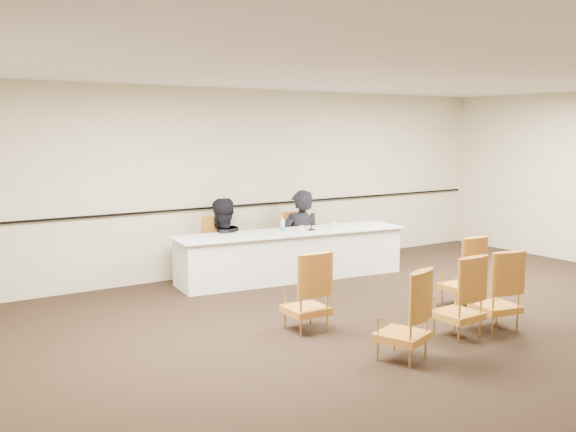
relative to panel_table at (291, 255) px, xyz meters
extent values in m
plane|color=black|center=(-0.07, -3.04, -0.38)|extent=(10.00, 10.00, 0.00)
plane|color=silver|center=(-0.07, -3.04, 2.62)|extent=(10.00, 10.00, 0.00)
cube|color=#C3B999|center=(-0.07, 0.96, 1.12)|extent=(10.00, 0.04, 3.00)
cube|color=black|center=(-0.07, 0.92, 0.72)|extent=(9.80, 0.04, 0.03)
imported|color=black|center=(0.53, 0.50, 0.01)|extent=(0.78, 0.61, 1.91)
imported|color=black|center=(-0.90, 0.67, -0.01)|extent=(0.97, 0.81, 1.80)
cube|color=white|center=(0.44, -0.12, 0.38)|extent=(0.31, 0.24, 0.00)
cylinder|color=white|center=(0.11, -0.12, 0.43)|extent=(0.08, 0.08, 0.10)
cylinder|color=white|center=(0.65, -0.22, 0.44)|extent=(0.10, 0.10, 0.12)
camera|label=1|loc=(-5.56, -8.25, 1.95)|focal=40.00mm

